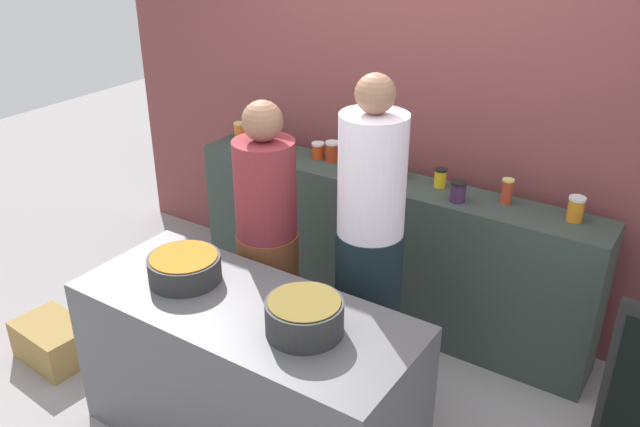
{
  "coord_description": "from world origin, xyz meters",
  "views": [
    {
      "loc": [
        1.74,
        -2.28,
        2.59
      ],
      "look_at": [
        0.0,
        0.35,
        1.05
      ],
      "focal_mm": 37.46,
      "sensor_mm": 36.0,
      "label": 1
    }
  ],
  "objects_px": {
    "preserve_jar_8": "(458,191)",
    "bread_crate": "(54,341)",
    "preserve_jar_0": "(240,132)",
    "preserve_jar_3": "(318,150)",
    "preserve_jar_1": "(259,136)",
    "cook_in_cap": "(369,263)",
    "cooking_pot_center": "(304,317)",
    "preserve_jar_6": "(402,170)",
    "preserve_jar_2": "(282,145)",
    "preserve_jar_5": "(365,163)",
    "preserve_jar_9": "(507,191)",
    "preserve_jar_7": "(440,178)",
    "preserve_jar_4": "(332,152)",
    "preserve_jar_10": "(576,209)",
    "cooking_pot_left": "(185,268)",
    "cook_with_tongs": "(268,255)"
  },
  "relations": [
    {
      "from": "preserve_jar_8",
      "to": "bread_crate",
      "type": "distance_m",
      "value": 2.58
    },
    {
      "from": "preserve_jar_0",
      "to": "preserve_jar_8",
      "type": "bearing_deg",
      "value": -3.55
    },
    {
      "from": "preserve_jar_3",
      "to": "preserve_jar_1",
      "type": "bearing_deg",
      "value": -178.82
    },
    {
      "from": "preserve_jar_3",
      "to": "cook_in_cap",
      "type": "xyz_separation_m",
      "value": [
        0.85,
        -0.79,
        -0.2
      ]
    },
    {
      "from": "preserve_jar_3",
      "to": "cook_in_cap",
      "type": "bearing_deg",
      "value": -43.14
    },
    {
      "from": "preserve_jar_0",
      "to": "cooking_pot_center",
      "type": "relative_size",
      "value": 0.39
    },
    {
      "from": "preserve_jar_6",
      "to": "bread_crate",
      "type": "bearing_deg",
      "value": -132.94
    },
    {
      "from": "preserve_jar_2",
      "to": "preserve_jar_5",
      "type": "relative_size",
      "value": 0.96
    },
    {
      "from": "preserve_jar_9",
      "to": "cooking_pot_center",
      "type": "bearing_deg",
      "value": -103.89
    },
    {
      "from": "bread_crate",
      "to": "preserve_jar_7",
      "type": "bearing_deg",
      "value": 42.62
    },
    {
      "from": "preserve_jar_4",
      "to": "preserve_jar_9",
      "type": "relative_size",
      "value": 0.94
    },
    {
      "from": "preserve_jar_1",
      "to": "preserve_jar_5",
      "type": "height_order",
      "value": "preserve_jar_5"
    },
    {
      "from": "cooking_pot_center",
      "to": "cook_in_cap",
      "type": "xyz_separation_m",
      "value": [
        -0.06,
        0.68,
        -0.08
      ]
    },
    {
      "from": "preserve_jar_2",
      "to": "preserve_jar_5",
      "type": "distance_m",
      "value": 0.63
    },
    {
      "from": "preserve_jar_10",
      "to": "cooking_pot_left",
      "type": "height_order",
      "value": "preserve_jar_10"
    },
    {
      "from": "cook_with_tongs",
      "to": "bread_crate",
      "type": "xyz_separation_m",
      "value": [
        -1.13,
        -0.7,
        -0.62
      ]
    },
    {
      "from": "cooking_pot_center",
      "to": "cooking_pot_left",
      "type": "bearing_deg",
      "value": 177.57
    },
    {
      "from": "preserve_jar_2",
      "to": "preserve_jar_4",
      "type": "relative_size",
      "value": 0.99
    },
    {
      "from": "preserve_jar_0",
      "to": "preserve_jar_7",
      "type": "height_order",
      "value": "preserve_jar_0"
    },
    {
      "from": "preserve_jar_0",
      "to": "cook_with_tongs",
      "type": "xyz_separation_m",
      "value": [
        0.91,
        -0.87,
        -0.31
      ]
    },
    {
      "from": "preserve_jar_1",
      "to": "preserve_jar_8",
      "type": "bearing_deg",
      "value": -4.24
    },
    {
      "from": "preserve_jar_5",
      "to": "preserve_jar_6",
      "type": "distance_m",
      "value": 0.23
    },
    {
      "from": "preserve_jar_1",
      "to": "preserve_jar_10",
      "type": "distance_m",
      "value": 2.14
    },
    {
      "from": "preserve_jar_5",
      "to": "preserve_jar_6",
      "type": "xyz_separation_m",
      "value": [
        0.22,
        0.07,
        -0.02
      ]
    },
    {
      "from": "cooking_pot_left",
      "to": "bread_crate",
      "type": "distance_m",
      "value": 1.31
    },
    {
      "from": "preserve_jar_4",
      "to": "cook_with_tongs",
      "type": "distance_m",
      "value": 0.96
    },
    {
      "from": "preserve_jar_0",
      "to": "cooking_pot_left",
      "type": "bearing_deg",
      "value": -60.05
    },
    {
      "from": "preserve_jar_3",
      "to": "preserve_jar_5",
      "type": "height_order",
      "value": "preserve_jar_5"
    },
    {
      "from": "preserve_jar_6",
      "to": "cooking_pot_center",
      "type": "relative_size",
      "value": 0.32
    },
    {
      "from": "preserve_jar_7",
      "to": "preserve_jar_9",
      "type": "bearing_deg",
      "value": -0.29
    },
    {
      "from": "preserve_jar_10",
      "to": "preserve_jar_4",
      "type": "bearing_deg",
      "value": 179.66
    },
    {
      "from": "preserve_jar_1",
      "to": "cooking_pot_center",
      "type": "xyz_separation_m",
      "value": [
        1.39,
        -1.46,
        -0.13
      ]
    },
    {
      "from": "preserve_jar_3",
      "to": "preserve_jar_4",
      "type": "xyz_separation_m",
      "value": [
        0.11,
        0.0,
        0.01
      ]
    },
    {
      "from": "preserve_jar_0",
      "to": "preserve_jar_1",
      "type": "bearing_deg",
      "value": 2.67
    },
    {
      "from": "preserve_jar_7",
      "to": "preserve_jar_9",
      "type": "relative_size",
      "value": 0.8
    },
    {
      "from": "bread_crate",
      "to": "preserve_jar_8",
      "type": "bearing_deg",
      "value": 37.52
    },
    {
      "from": "preserve_jar_4",
      "to": "bread_crate",
      "type": "height_order",
      "value": "preserve_jar_4"
    },
    {
      "from": "cook_with_tongs",
      "to": "preserve_jar_1",
      "type": "bearing_deg",
      "value": 129.98
    },
    {
      "from": "preserve_jar_0",
      "to": "cook_in_cap",
      "type": "bearing_deg",
      "value": -27.35
    },
    {
      "from": "preserve_jar_2",
      "to": "preserve_jar_9",
      "type": "relative_size",
      "value": 0.93
    },
    {
      "from": "cooking_pot_center",
      "to": "bread_crate",
      "type": "relative_size",
      "value": 0.76
    },
    {
      "from": "preserve_jar_7",
      "to": "cook_with_tongs",
      "type": "relative_size",
      "value": 0.07
    },
    {
      "from": "preserve_jar_10",
      "to": "bread_crate",
      "type": "distance_m",
      "value": 3.13
    },
    {
      "from": "preserve_jar_9",
      "to": "bread_crate",
      "type": "distance_m",
      "value": 2.83
    },
    {
      "from": "preserve_jar_1",
      "to": "preserve_jar_5",
      "type": "relative_size",
      "value": 0.96
    },
    {
      "from": "preserve_jar_6",
      "to": "cook_with_tongs",
      "type": "xyz_separation_m",
      "value": [
        -0.36,
        -0.9,
        -0.29
      ]
    },
    {
      "from": "preserve_jar_3",
      "to": "preserve_jar_2",
      "type": "bearing_deg",
      "value": -160.79
    },
    {
      "from": "preserve_jar_7",
      "to": "preserve_jar_1",
      "type": "bearing_deg",
      "value": -179.06
    },
    {
      "from": "cook_with_tongs",
      "to": "bread_crate",
      "type": "height_order",
      "value": "cook_with_tongs"
    },
    {
      "from": "preserve_jar_3",
      "to": "cook_in_cap",
      "type": "relative_size",
      "value": 0.06
    }
  ]
}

